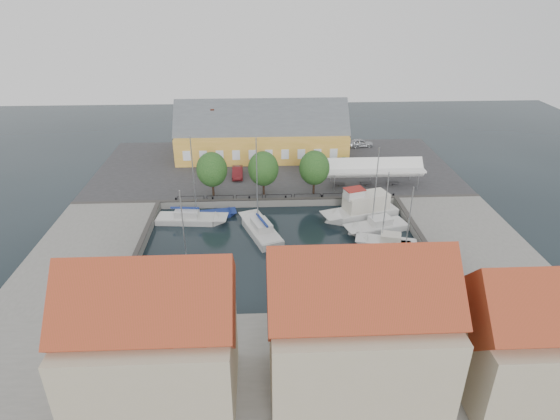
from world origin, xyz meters
The scene contains 21 objects.
ground centered at (0.00, 0.00, 0.00)m, with size 140.00×140.00×0.00m, color black.
north_quay centered at (0.00, 23.00, 0.50)m, with size 56.00×26.00×1.00m, color #2D2D30.
west_quay centered at (-22.00, -2.00, 0.50)m, with size 12.00×24.00×1.00m, color slate.
east_quay centered at (22.00, -2.00, 0.50)m, with size 12.00×24.00×1.00m, color slate.
south_bank centered at (0.00, -21.00, 0.50)m, with size 56.00×14.00×1.00m, color slate.
quay_edge_fittings centered at (0.02, 4.75, 1.06)m, with size 56.00×24.72×0.40m.
warehouse centered at (-2.60, 28.36, 4.43)m, with size 28.56×14.00×9.55m.
tent_canopy centered at (14.00, 14.50, 3.68)m, with size 14.00×4.00×2.83m.
quay_trees centered at (-2.00, 12.00, 4.88)m, with size 18.20×4.20×6.30m.
car_silver centered at (15.67, 31.94, 1.75)m, with size 1.78×4.42×1.50m, color #B0B4B8.
car_red centered at (-5.88, 18.66, 1.74)m, with size 1.57×4.49×1.48m, color #591417.
center_sailboat centered at (-2.53, 2.55, 0.36)m, with size 5.63×9.45×12.60m.
trawler centered at (10.80, 6.57, 1.02)m, with size 10.56×5.94×5.00m.
east_boat_a centered at (12.04, 2.96, 0.26)m, with size 8.39×4.67×11.46m.
east_boat_b centered at (12.28, -1.10, 0.26)m, with size 7.38×4.15×9.88m.
east_boat_c centered at (13.24, -4.90, 0.26)m, with size 3.28×7.50×9.48m.
west_boat_a centered at (-11.59, 6.20, 0.27)m, with size 9.37×3.40×12.07m.
west_boat_d centered at (-11.09, -5.86, 0.27)m, with size 7.75×2.59×10.35m.
launch_sw centered at (-13.76, -11.78, 0.09)m, with size 4.64×4.16×0.98m.
launch_nw centered at (-8.24, 7.82, 0.09)m, with size 5.06×2.72×0.88m.
townhouses centered at (1.93, -23.24, 5.82)m, with size 36.30×8.50×12.00m.
Camera 1 is at (-2.49, -47.67, 28.12)m, focal length 30.00 mm.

